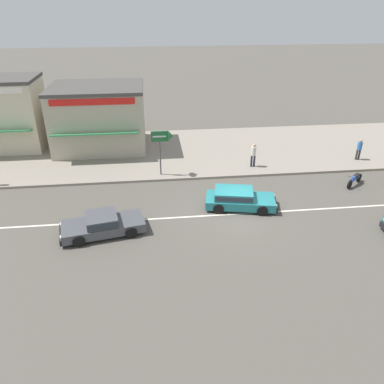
{
  "coord_description": "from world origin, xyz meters",
  "views": [
    {
      "loc": [
        -4.51,
        -17.48,
        10.73
      ],
      "look_at": [
        -2.36,
        1.39,
        0.8
      ],
      "focal_mm": 35.0,
      "sensor_mm": 36.0,
      "label": 1
    }
  ],
  "objects_px": {
    "hatchback_teal_2": "(238,198)",
    "shopfront_far_kios": "(99,117)",
    "arrow_signboard": "(168,138)",
    "pedestrian_by_shop": "(253,153)",
    "motorcycle_0": "(355,179)",
    "shopfront_corner_warung": "(4,114)",
    "sedan_dark_grey_4": "(102,224)",
    "pedestrian_mid_kerb": "(359,148)"
  },
  "relations": [
    {
      "from": "sedan_dark_grey_4",
      "to": "pedestrian_mid_kerb",
      "type": "bearing_deg",
      "value": 22.99
    },
    {
      "from": "pedestrian_mid_kerb",
      "to": "shopfront_far_kios",
      "type": "distance_m",
      "value": 19.46
    },
    {
      "from": "sedan_dark_grey_4",
      "to": "shopfront_corner_warung",
      "type": "relative_size",
      "value": 0.77
    },
    {
      "from": "shopfront_corner_warung",
      "to": "motorcycle_0",
      "type": "bearing_deg",
      "value": -21.2
    },
    {
      "from": "sedan_dark_grey_4",
      "to": "pedestrian_by_shop",
      "type": "distance_m",
      "value": 11.99
    },
    {
      "from": "hatchback_teal_2",
      "to": "motorcycle_0",
      "type": "height_order",
      "value": "hatchback_teal_2"
    },
    {
      "from": "arrow_signboard",
      "to": "shopfront_corner_warung",
      "type": "height_order",
      "value": "shopfront_corner_warung"
    },
    {
      "from": "shopfront_corner_warung",
      "to": "arrow_signboard",
      "type": "bearing_deg",
      "value": -28.42
    },
    {
      "from": "sedan_dark_grey_4",
      "to": "motorcycle_0",
      "type": "relative_size",
      "value": 2.8
    },
    {
      "from": "hatchback_teal_2",
      "to": "shopfront_far_kios",
      "type": "height_order",
      "value": "shopfront_far_kios"
    },
    {
      "from": "motorcycle_0",
      "to": "shopfront_far_kios",
      "type": "bearing_deg",
      "value": 152.86
    },
    {
      "from": "pedestrian_by_shop",
      "to": "shopfront_corner_warung",
      "type": "relative_size",
      "value": 0.29
    },
    {
      "from": "sedan_dark_grey_4",
      "to": "pedestrian_by_shop",
      "type": "xyz_separation_m",
      "value": [
        9.65,
        7.09,
        0.6
      ]
    },
    {
      "from": "sedan_dark_grey_4",
      "to": "motorcycle_0",
      "type": "xyz_separation_m",
      "value": [
        15.44,
        3.77,
        -0.11
      ]
    },
    {
      "from": "shopfront_corner_warung",
      "to": "shopfront_far_kios",
      "type": "distance_m",
      "value": 7.24
    },
    {
      "from": "sedan_dark_grey_4",
      "to": "arrow_signboard",
      "type": "xyz_separation_m",
      "value": [
        3.74,
        6.45,
        2.17
      ]
    },
    {
      "from": "hatchback_teal_2",
      "to": "pedestrian_by_shop",
      "type": "relative_size",
      "value": 2.52
    },
    {
      "from": "arrow_signboard",
      "to": "shopfront_corner_warung",
      "type": "bearing_deg",
      "value": 151.58
    },
    {
      "from": "pedestrian_by_shop",
      "to": "shopfront_corner_warung",
      "type": "height_order",
      "value": "shopfront_corner_warung"
    },
    {
      "from": "motorcycle_0",
      "to": "shopfront_corner_warung",
      "type": "xyz_separation_m",
      "value": [
        -23.84,
        9.25,
        2.42
      ]
    },
    {
      "from": "sedan_dark_grey_4",
      "to": "pedestrian_mid_kerb",
      "type": "height_order",
      "value": "pedestrian_mid_kerb"
    },
    {
      "from": "pedestrian_mid_kerb",
      "to": "pedestrian_by_shop",
      "type": "height_order",
      "value": "pedestrian_by_shop"
    },
    {
      "from": "motorcycle_0",
      "to": "arrow_signboard",
      "type": "distance_m",
      "value": 12.22
    },
    {
      "from": "arrow_signboard",
      "to": "shopfront_corner_warung",
      "type": "xyz_separation_m",
      "value": [
        -12.14,
        6.57,
        0.14
      ]
    },
    {
      "from": "pedestrian_by_shop",
      "to": "shopfront_far_kios",
      "type": "relative_size",
      "value": 0.24
    },
    {
      "from": "motorcycle_0",
      "to": "pedestrian_mid_kerb",
      "type": "relative_size",
      "value": 1.03
    },
    {
      "from": "hatchback_teal_2",
      "to": "motorcycle_0",
      "type": "distance_m",
      "value": 8.28
    },
    {
      "from": "pedestrian_mid_kerb",
      "to": "pedestrian_by_shop",
      "type": "bearing_deg",
      "value": -177.33
    },
    {
      "from": "hatchback_teal_2",
      "to": "arrow_signboard",
      "type": "bearing_deg",
      "value": 128.29
    },
    {
      "from": "arrow_signboard",
      "to": "pedestrian_mid_kerb",
      "type": "bearing_deg",
      "value": 4.19
    },
    {
      "from": "sedan_dark_grey_4",
      "to": "shopfront_far_kios",
      "type": "relative_size",
      "value": 0.64
    },
    {
      "from": "hatchback_teal_2",
      "to": "sedan_dark_grey_4",
      "type": "distance_m",
      "value": 7.61
    },
    {
      "from": "arrow_signboard",
      "to": "pedestrian_by_shop",
      "type": "xyz_separation_m",
      "value": [
        5.91,
        0.65,
        -1.57
      ]
    },
    {
      "from": "hatchback_teal_2",
      "to": "pedestrian_mid_kerb",
      "type": "relative_size",
      "value": 2.75
    },
    {
      "from": "arrow_signboard",
      "to": "shopfront_far_kios",
      "type": "xyz_separation_m",
      "value": [
        -4.94,
        5.85,
        -0.17
      ]
    },
    {
      "from": "arrow_signboard",
      "to": "motorcycle_0",
      "type": "bearing_deg",
      "value": -12.9
    },
    {
      "from": "motorcycle_0",
      "to": "pedestrian_mid_kerb",
      "type": "distance_m",
      "value": 4.32
    },
    {
      "from": "motorcycle_0",
      "to": "shopfront_far_kios",
      "type": "relative_size",
      "value": 0.23
    },
    {
      "from": "sedan_dark_grey_4",
      "to": "shopfront_far_kios",
      "type": "distance_m",
      "value": 12.52
    },
    {
      "from": "shopfront_far_kios",
      "to": "hatchback_teal_2",
      "type": "bearing_deg",
      "value": -50.64
    },
    {
      "from": "hatchback_teal_2",
      "to": "pedestrian_by_shop",
      "type": "bearing_deg",
      "value": 66.82
    },
    {
      "from": "arrow_signboard",
      "to": "shopfront_corner_warung",
      "type": "distance_m",
      "value": 13.8
    }
  ]
}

